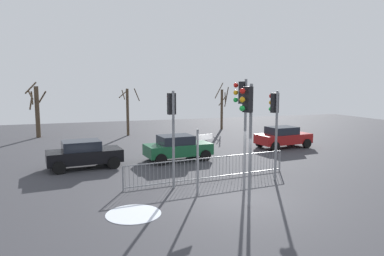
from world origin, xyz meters
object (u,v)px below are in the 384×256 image
(direction_sign_post, at_px, (199,158))
(bare_tree_right, at_px, (128,110))
(car_red_mid, at_px, (283,137))
(traffic_light_mid_left, at_px, (275,115))
(traffic_light_foreground_right, at_px, (248,118))
(car_black_near, at_px, (84,154))
(car_green_trailing, at_px, (178,147))
(traffic_light_rear_left, at_px, (172,117))
(bare_tree_left, at_px, (37,109))
(traffic_light_foreground_left, at_px, (242,109))
(bare_tree_centre, at_px, (222,107))

(direction_sign_post, bearing_deg, bare_tree_right, 73.13)
(direction_sign_post, height_order, car_red_mid, direction_sign_post)
(traffic_light_mid_left, height_order, traffic_light_foreground_right, traffic_light_foreground_right)
(traffic_light_foreground_right, bearing_deg, car_red_mid, -53.71)
(car_black_near, xyz_separation_m, car_green_trailing, (5.22, 0.24, 0.00))
(traffic_light_rear_left, relative_size, car_green_trailing, 1.05)
(car_black_near, height_order, car_green_trailing, same)
(traffic_light_mid_left, relative_size, direction_sign_post, 1.55)
(car_black_near, height_order, bare_tree_left, bare_tree_left)
(car_black_near, bearing_deg, direction_sign_post, -61.25)
(traffic_light_mid_left, bearing_deg, bare_tree_left, 113.67)
(car_red_mid, bearing_deg, traffic_light_rear_left, -151.90)
(traffic_light_rear_left, relative_size, bare_tree_left, 0.91)
(traffic_light_mid_left, xyz_separation_m, traffic_light_rear_left, (-4.79, 0.27, 0.02))
(traffic_light_foreground_right, relative_size, traffic_light_rear_left, 1.07)
(traffic_light_mid_left, distance_m, direction_sign_post, 4.41)
(traffic_light_foreground_left, relative_size, bare_tree_centre, 1.03)
(traffic_light_foreground_left, height_order, car_green_trailing, traffic_light_foreground_left)
(car_black_near, distance_m, bare_tree_centre, 18.02)
(car_black_near, xyz_separation_m, bare_tree_left, (-3.29, 12.27, 1.55))
(traffic_light_rear_left, xyz_separation_m, car_black_near, (-3.50, 4.86, -2.28))
(traffic_light_foreground_right, bearing_deg, bare_tree_centre, -36.05)
(traffic_light_foreground_left, xyz_separation_m, car_green_trailing, (-0.93, 6.36, -2.63))
(direction_sign_post, distance_m, bare_tree_centre, 20.39)
(car_red_mid, relative_size, car_black_near, 1.00)
(traffic_light_foreground_left, bearing_deg, bare_tree_centre, 16.48)
(car_red_mid, distance_m, bare_tree_left, 19.67)
(traffic_light_rear_left, bearing_deg, bare_tree_right, 79.08)
(traffic_light_mid_left, bearing_deg, bare_tree_centre, 64.28)
(traffic_light_rear_left, relative_size, car_red_mid, 1.05)
(car_red_mid, xyz_separation_m, car_black_near, (-13.30, -1.81, 0.00))
(traffic_light_foreground_right, bearing_deg, traffic_light_rear_left, 15.89)
(traffic_light_mid_left, height_order, bare_tree_right, traffic_light_mid_left)
(traffic_light_mid_left, distance_m, traffic_light_foreground_right, 4.11)
(traffic_light_foreground_left, distance_m, bare_tree_left, 20.70)
(traffic_light_mid_left, height_order, bare_tree_left, bare_tree_left)
(car_red_mid, xyz_separation_m, car_green_trailing, (-8.07, -1.57, 0.00))
(car_green_trailing, distance_m, bare_tree_right, 10.99)
(bare_tree_left, bearing_deg, traffic_light_mid_left, -56.34)
(car_black_near, bearing_deg, bare_tree_right, 64.17)
(bare_tree_right, bearing_deg, traffic_light_rear_left, -91.66)
(traffic_light_foreground_right, distance_m, car_black_near, 10.02)
(bare_tree_centre, bearing_deg, traffic_light_rear_left, -119.54)
(bare_tree_left, bearing_deg, car_green_trailing, -54.70)
(traffic_light_mid_left, xyz_separation_m, bare_tree_centre, (4.88, 17.34, -0.86))
(direction_sign_post, relative_size, bare_tree_right, 0.66)
(traffic_light_mid_left, distance_m, bare_tree_left, 20.92)
(bare_tree_centre, distance_m, bare_tree_right, 9.28)
(traffic_light_mid_left, bearing_deg, car_green_trailing, 109.76)
(traffic_light_foreground_left, xyz_separation_m, bare_tree_centre, (7.02, 18.32, -1.22))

